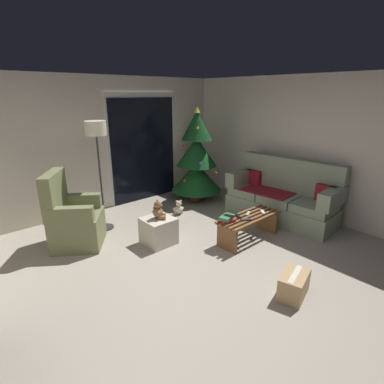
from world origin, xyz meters
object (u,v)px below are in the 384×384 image
Objects in this scene: coffee_table at (249,224)px; remote_silver at (248,214)px; book_stack at (227,219)px; remote_black at (238,216)px; christmas_tree at (197,160)px; remote_graphite at (246,220)px; remote_white at (263,212)px; couch at (283,197)px; teddy_bear_chestnut at (158,211)px; ottoman at (158,231)px; floor_lamp at (97,139)px; armchair at (73,220)px; cardboard_box_taped_mid_floor at (294,285)px; teddy_bear_cream_by_tree at (179,208)px; cell_phone at (229,216)px.

remote_silver is at bearing 52.20° from coffee_table.
remote_black is at bearing 0.92° from book_stack.
book_stack is at bearing -120.03° from christmas_tree.
remote_white is at bearing -53.62° from remote_graphite.
teddy_bear_chestnut is (-2.23, 0.69, 0.13)m from couch.
book_stack is (-0.45, 0.03, 0.03)m from remote_silver.
remote_silver and remote_black have the same top height.
ottoman is (-0.94, 0.90, -0.20)m from remote_graphite.
teddy_bear_chestnut is (-1.15, 0.77, 0.12)m from remote_silver.
couch is 12.74× the size of remote_white.
coffee_table is at bearing 1.09° from remote_black.
book_stack is 0.15× the size of floor_lamp.
coffee_table is 2.64m from armchair.
coffee_table is 0.45m from book_stack.
armchair is (-1.67, 1.53, -0.04)m from book_stack.
remote_silver is at bearing -169.07° from remote_white.
armchair is at bearing -174.00° from christmas_tree.
coffee_table is 7.05× the size of remote_silver.
remote_black is 0.58× the size of book_stack.
armchair is 1.28m from floor_lamp.
couch is at bearing -24.80° from armchair.
book_stack reaches higher than remote_white.
coffee_table reaches higher than cardboard_box_taped_mid_floor.
couch is 1.15m from coffee_table.
christmas_tree is 2.22m from floor_lamp.
remote_silver reaches higher than ottoman.
floor_lamp is (-2.13, -0.03, 0.65)m from christmas_tree.
cardboard_box_taped_mid_floor is at bearing -170.77° from remote_graphite.
remote_white is 0.69m from book_stack.
ottoman is at bearing -70.42° from floor_lamp.
remote_graphite is 1.00× the size of remote_silver.
teddy_bear_chestnut is at bearing 143.35° from coffee_table.
book_stack is 0.94× the size of teddy_bear_chestnut.
ottoman is at bearing 143.35° from coffee_table.
remote_white is 0.25m from remote_silver.
teddy_bear_chestnut reaches higher than coffee_table.
book_stack is 1.36m from cardboard_box_taped_mid_floor.
floor_lamp reaches higher than teddy_bear_cream_by_tree.
couch is 6.97× the size of teddy_bear_cream_by_tree.
ottoman is (0.96, -0.79, -0.20)m from armchair.
teddy_bear_cream_by_tree is (1.91, -0.10, -0.28)m from armchair.
ottoman is 1.54× the size of teddy_bear_cream_by_tree.
cell_phone is 1.04m from teddy_bear_chestnut.
christmas_tree is at bearing 31.48° from ottoman.
remote_black is 0.25m from cell_phone.
remote_white is at bearing -12.13° from book_stack.
floor_lamp reaches higher than armchair.
remote_black is 1.43m from cardboard_box_taped_mid_floor.
remote_black is (0.02, 0.16, 0.00)m from remote_graphite.
floor_lamp reaches higher than cell_phone.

